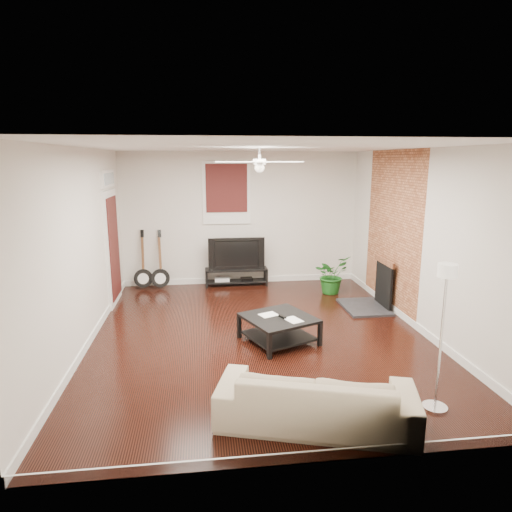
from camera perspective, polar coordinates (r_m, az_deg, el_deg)
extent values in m
cube|color=black|center=(6.93, 0.41, -10.05)|extent=(5.00, 6.00, 0.01)
cube|color=white|center=(6.41, 0.45, 13.79)|extent=(5.00, 6.00, 0.01)
cube|color=silver|center=(9.47, -1.95, 4.80)|extent=(5.00, 0.01, 2.80)
cube|color=silver|center=(3.67, 6.62, -7.39)|extent=(5.00, 0.01, 2.80)
cube|color=silver|center=(6.68, -21.35, 0.81)|extent=(0.01, 6.00, 2.80)
cube|color=silver|center=(7.28, 20.35, 1.77)|extent=(0.01, 6.00, 2.80)
cube|color=brown|center=(8.16, 17.09, 3.06)|extent=(0.02, 2.20, 2.80)
cube|color=black|center=(8.25, 14.85, -3.41)|extent=(0.80, 1.10, 0.92)
cube|color=#401111|center=(9.36, -3.80, 8.07)|extent=(1.00, 0.06, 1.30)
cube|color=white|center=(8.52, -17.96, 2.35)|extent=(0.08, 1.00, 2.50)
cube|color=black|center=(9.48, -2.54, -2.70)|extent=(1.31, 0.35, 0.37)
imported|color=black|center=(9.38, -2.58, 0.43)|extent=(1.18, 0.15, 0.68)
cube|color=black|center=(6.62, 2.92, -9.36)|extent=(1.20, 1.20, 0.38)
imported|color=tan|center=(4.73, 7.69, -17.50)|extent=(2.12, 1.30, 0.58)
imported|color=#1B5F1C|center=(9.01, 9.65, -2.37)|extent=(0.90, 0.87, 0.76)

